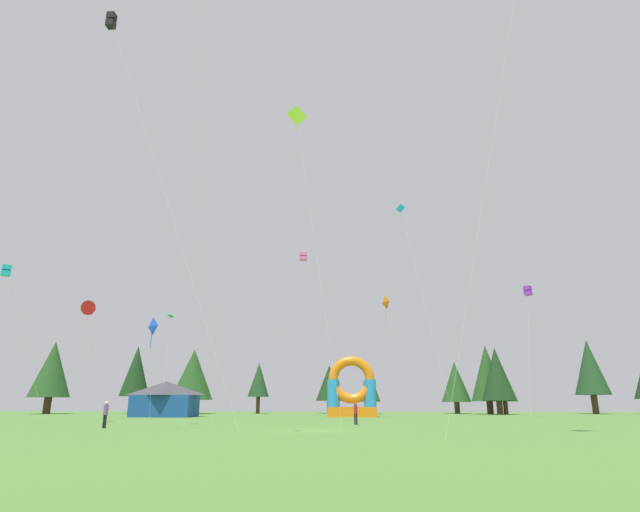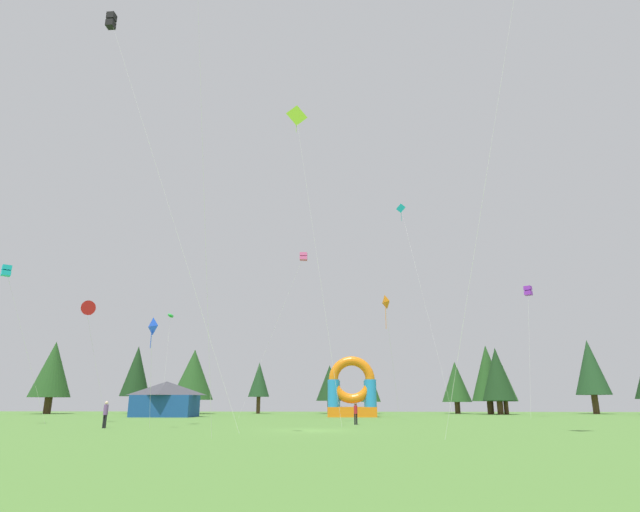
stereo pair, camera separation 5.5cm
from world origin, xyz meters
TOP-DOWN VIEW (x-y plane):
  - ground_plane at (0.00, 0.00)m, footprint 120.00×120.00m
  - kite_blue_diamond at (-10.30, 0.75)m, footprint 0.74×2.01m
  - kite_teal_diamond at (9.87, 37.29)m, footprint 3.73×11.65m
  - kite_pink_box at (-2.83, 24.40)m, footprint 7.07×0.85m
  - kite_black_box at (-13.79, -2.39)m, footprint 10.52×0.65m
  - kite_purple_box at (22.41, 26.71)m, footprint 2.66×3.38m
  - kite_green_parafoil at (-18.87, 27.92)m, footprint 1.35×3.59m
  - kite_cyan_box at (-23.53, 4.90)m, footprint 3.51×3.23m
  - kite_orange_diamond at (5.55, 15.71)m, footprint 1.64×4.23m
  - kite_red_delta at (-19.59, 9.76)m, footprint 2.68×2.91m
  - kite_lime_diamond at (-1.85, 6.39)m, footprint 4.21×1.86m
  - person_near_camera at (-13.21, 1.90)m, footprint 0.37×0.37m
  - person_left_edge at (2.64, 8.06)m, footprint 0.36×0.36m
  - inflatable_red_slide at (2.41, 28.16)m, footprint 5.34×4.58m
  - festival_tent at (-18.31, 26.91)m, footprint 6.56×4.30m
  - tree_row_0 at (-40.06, 40.96)m, footprint 5.55×5.55m
  - tree_row_1 at (-29.11, 44.03)m, footprint 4.19×4.19m
  - tree_row_2 at (-20.02, 42.21)m, footprint 5.82×5.82m
  - tree_row_3 at (-11.00, 44.51)m, footprint 3.04×3.04m
  - tree_row_4 at (-0.79, 45.48)m, footprint 3.93×3.93m
  - tree_row_5 at (4.95, 44.77)m, footprint 3.08×3.08m
  - tree_row_6 at (17.34, 45.61)m, footprint 4.13×4.13m
  - tree_row_7 at (21.14, 42.46)m, footprint 4.69×4.69m
  - tree_row_8 at (21.88, 40.46)m, footprint 4.33×4.33m
  - tree_row_9 at (22.76, 40.84)m, footprint 3.29×3.29m
  - tree_row_10 at (36.02, 44.70)m, footprint 4.63×4.63m

SIDE VIEW (x-z plane):
  - ground_plane at x=0.00m, z-range 0.00..0.00m
  - person_left_edge at x=2.64m, z-range 0.15..1.69m
  - person_near_camera at x=-13.21m, z-range 0.15..1.80m
  - festival_tent at x=-18.31m, z-range 0.00..3.81m
  - inflatable_red_slide at x=2.41m, z-range -0.92..5.59m
  - tree_row_5 at x=4.95m, z-range 0.77..6.99m
  - tree_row_9 at x=22.76m, z-range 0.80..7.22m
  - tree_row_4 at x=-0.79m, z-range 0.84..7.61m
  - tree_row_6 at x=17.34m, z-range 0.76..7.98m
  - tree_row_3 at x=-11.00m, z-range 1.10..8.25m
  - tree_row_8 at x=21.88m, z-range 0.85..9.53m
  - tree_row_2 at x=-20.02m, z-range 0.90..9.76m
  - tree_row_7 at x=21.14m, z-range 0.81..10.05m
  - tree_row_1 at x=-29.11m, z-range 1.15..10.73m
  - tree_row_0 at x=-40.06m, z-range 1.07..11.06m
  - kite_blue_diamond at x=-10.30m, z-range 2.83..9.41m
  - tree_row_10 at x=36.02m, z-range 1.22..11.33m
  - kite_red_delta at x=-19.59m, z-range 4.22..13.99m
  - kite_orange_diamond at x=5.55m, z-range 4.84..15.69m
  - kite_cyan_box at x=-23.53m, z-range 5.33..16.87m
  - kite_green_parafoil at x=-18.87m, z-range 5.49..17.33m
  - kite_purple_box at x=22.41m, z-range 6.54..20.71m
  - kite_pink_box at x=-2.83m, z-range 8.46..26.29m
  - kite_lime_diamond at x=-1.85m, z-range 11.69..36.65m
  - kite_black_box at x=-13.79m, z-range 13.04..40.62m
  - kite_teal_diamond at x=9.87m, z-range 13.34..41.78m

